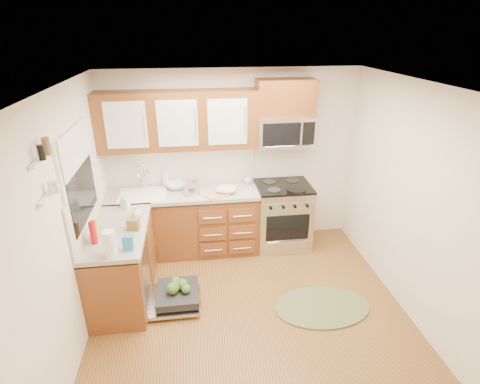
{
  "coord_description": "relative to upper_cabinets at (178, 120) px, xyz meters",
  "views": [
    {
      "loc": [
        -0.57,
        -3.26,
        2.98
      ],
      "look_at": [
        -0.01,
        0.85,
        1.14
      ],
      "focal_mm": 28.0,
      "sensor_mm": 36.0,
      "label": 1
    }
  ],
  "objects": [
    {
      "name": "canister",
      "position": [
        0.17,
        -0.01,
        -0.88
      ],
      "size": [
        0.12,
        0.12,
        0.15
      ],
      "primitive_type": "cylinder",
      "rotation": [
        0.0,
        0.0,
        -0.4
      ],
      "color": "silver",
      "rests_on": "countertop_back"
    },
    {
      "name": "shelf_upper",
      "position": [
        -0.99,
        -1.92,
        0.17
      ],
      "size": [
        0.04,
        0.4,
        0.03
      ],
      "primitive_type": "cube",
      "color": "white",
      "rests_on": "ground"
    },
    {
      "name": "paper_towel_roll",
      "position": [
        -0.68,
        -1.59,
        -0.81
      ],
      "size": [
        0.12,
        0.12,
        0.27
      ],
      "primitive_type": "cylinder",
      "rotation": [
        0.0,
        0.0,
        -0.0
      ],
      "color": "white",
      "rests_on": "countertop_left"
    },
    {
      "name": "wooden_box",
      "position": [
        -0.52,
        -1.09,
        -0.89
      ],
      "size": [
        0.14,
        0.11,
        0.13
      ],
      "primitive_type": "cube",
      "rotation": [
        0.0,
        0.0,
        -0.19
      ],
      "color": "brown",
      "rests_on": "countertop_left"
    },
    {
      "name": "stock_pot",
      "position": [
        0.13,
        -0.23,
        -0.89
      ],
      "size": [
        0.26,
        0.26,
        0.13
      ],
      "primitive_type": "cylinder",
      "rotation": [
        0.0,
        0.0,
        0.27
      ],
      "color": "silver",
      "rests_on": "countertop_back"
    },
    {
      "name": "cutting_board",
      "position": [
        0.46,
        -0.33,
        -0.94
      ],
      "size": [
        0.33,
        0.26,
        0.02
      ],
      "primitive_type": "cube",
      "rotation": [
        0.0,
        0.0,
        0.34
      ],
      "color": "tan",
      "rests_on": "countertop_back"
    },
    {
      "name": "shelf_lower",
      "position": [
        -0.99,
        -1.92,
        -0.12
      ],
      "size": [
        0.04,
        0.4,
        0.03
      ],
      "primitive_type": "cube",
      "color": "white",
      "rests_on": "ground"
    },
    {
      "name": "mustard_bottle",
      "position": [
        -0.9,
        -1.24,
        -0.85
      ],
      "size": [
        0.07,
        0.07,
        0.21
      ],
      "primitive_type": "cylinder",
      "rotation": [
        0.0,
        0.0,
        0.06
      ],
      "color": "gold",
      "rests_on": "countertop_left"
    },
    {
      "name": "microwave",
      "position": [
        1.41,
        -0.02,
        -0.18
      ],
      "size": [
        0.76,
        0.38,
        0.4
      ],
      "primitive_type": null,
      "color": "silver",
      "rests_on": "ground"
    },
    {
      "name": "cabinet_over_mw",
      "position": [
        1.41,
        0.0,
        0.26
      ],
      "size": [
        0.76,
        0.35,
        0.47
      ],
      "primitive_type": "cube",
      "color": "#5A3014",
      "rests_on": "ground"
    },
    {
      "name": "backsplash_back",
      "position": [
        0.0,
        0.16,
        -0.67
      ],
      "size": [
        2.05,
        0.02,
        0.57
      ],
      "primitive_type": "cube",
      "color": "beige",
      "rests_on": "ground"
    },
    {
      "name": "base_cabinet_left",
      "position": [
        -0.72,
        -1.05,
        -1.45
      ],
      "size": [
        0.6,
        1.25,
        0.85
      ],
      "primitive_type": "cube",
      "color": "#5A3014",
      "rests_on": "ground"
    },
    {
      "name": "bowl_b",
      "position": [
        -0.08,
        0.0,
        -0.91
      ],
      "size": [
        0.29,
        0.29,
        0.08
      ],
      "primitive_type": "imported",
      "rotation": [
        0.0,
        0.0,
        -0.09
      ],
      "color": "#999999",
      "rests_on": "countertop_back"
    },
    {
      "name": "red_bottle",
      "position": [
        -0.89,
        -1.33,
        -0.82
      ],
      "size": [
        0.08,
        0.08,
        0.25
      ],
      "primitive_type": "cylinder",
      "rotation": [
        0.0,
        0.0,
        0.33
      ],
      "color": "#B70F14",
      "rests_on": "countertop_left"
    },
    {
      "name": "countertop_left",
      "position": [
        -0.71,
        -1.05,
        -0.97
      ],
      "size": [
        0.64,
        1.27,
        0.05
      ],
      "primitive_type": "cube",
      "color": "#9F9A91",
      "rests_on": "base_cabinet_left"
    },
    {
      "name": "wall_left",
      "position": [
        -1.02,
        -1.57,
        -0.62
      ],
      "size": [
        0.04,
        3.5,
        2.5
      ],
      "primitive_type": "cube",
      "color": "silver",
      "rests_on": "ground"
    },
    {
      "name": "window",
      "position": [
        -1.01,
        -1.07,
        -0.32
      ],
      "size": [
        0.03,
        1.05,
        1.05
      ],
      "primitive_type": null,
      "color": "white",
      "rests_on": "ground"
    },
    {
      "name": "window_blind",
      "position": [
        -0.98,
        -1.07,
        0.0
      ],
      "size": [
        0.02,
        0.96,
        0.4
      ],
      "primitive_type": "cube",
      "color": "white",
      "rests_on": "ground"
    },
    {
      "name": "base_cabinet_back",
      "position": [
        0.0,
        -0.12,
        -1.45
      ],
      "size": [
        2.05,
        0.6,
        0.85
      ],
      "primitive_type": "cube",
      "color": "#5A3014",
      "rests_on": "ground"
    },
    {
      "name": "countertop_back",
      "position": [
        0.0,
        -0.14,
        -0.97
      ],
      "size": [
        2.07,
        0.64,
        0.05
      ],
      "primitive_type": "cube",
      "color": "#9F9A91",
      "rests_on": "base_cabinet_back"
    },
    {
      "name": "range",
      "position": [
        1.41,
        -0.15,
        -1.4
      ],
      "size": [
        0.76,
        0.64,
        0.95
      ],
      "primitive_type": null,
      "color": "silver",
      "rests_on": "ground"
    },
    {
      "name": "soap_bottle_b",
      "position": [
        -0.69,
        -0.52,
        -0.85
      ],
      "size": [
        0.12,
        0.12,
        0.19
      ],
      "primitive_type": "imported",
      "rotation": [
        0.0,
        0.0,
        -0.39
      ],
      "color": "#999999",
      "rests_on": "countertop_left"
    },
    {
      "name": "wall_front",
      "position": [
        0.73,
        -3.33,
        -0.62
      ],
      "size": [
        3.5,
        0.04,
        2.5
      ],
      "primitive_type": "cube",
      "color": "silver",
      "rests_on": "ground"
    },
    {
      "name": "upper_cabinets",
      "position": [
        0.0,
        0.0,
        0.0
      ],
      "size": [
        2.05,
        0.35,
        0.75
      ],
      "primitive_type": null,
      "color": "#5A3014",
      "rests_on": "ground"
    },
    {
      "name": "skillet",
      "position": [
        1.51,
        -0.4,
        -0.9
      ],
      "size": [
        0.31,
        0.31,
        0.05
      ],
      "primitive_type": "cylinder",
      "rotation": [
        0.0,
        0.0,
        0.34
      ],
      "color": "black",
      "rests_on": "range"
    },
    {
      "name": "bowl_a",
      "position": [
        0.59,
        -0.23,
        -0.92
      ],
      "size": [
        0.3,
        0.3,
        0.07
      ],
      "primitive_type": "imported",
      "rotation": [
        0.0,
        0.0,
        -0.14
      ],
      "color": "#999999",
      "rests_on": "countertop_back"
    },
    {
      "name": "backsplash_left",
      "position": [
        -1.01,
        -1.05,
        -0.67
      ],
      "size": [
        0.02,
        1.25,
        0.57
      ],
      "primitive_type": "cube",
      "color": "beige",
      "rests_on": "ground"
    },
    {
      "name": "wall_right",
      "position": [
        2.48,
        -1.57,
        -0.62
      ],
      "size": [
        0.04,
        3.5,
        2.5
      ],
      "primitive_type": "cube",
      "color": "silver",
      "rests_on": "ground"
    },
    {
      "name": "floor",
      "position": [
        0.73,
        -1.57,
        -1.88
      ],
      "size": [
        3.5,
        3.5,
        0.0
      ],
      "primitive_type": "plane",
      "color": "brown",
      "rests_on": "ground"
    },
    {
      "name": "soap_bottle_a",
      "position": [
        -0.23,
        0.1,
        -0.82
      ],
      "size": [
        0.12,
        0.12,
        0.27
      ],
      "primitive_type": "imported",
      "rotation": [
        0.0,
        0.0,
        0.2
      ],
      "color": "#999999",
      "rests_on": "countertop_back"
    },
    {
      "name": "cup",
      "position": [
        0.93,
        0.05,
        -0.9
      ],
      "size": [
        0.16,
        0.16,
        0.1
      ],
      "primitive_type": "imported",
      "rotation": [
        0.0,
        0.0,
        -0.28
      ],
      "color": "#999999",
      "rests_on": "countertop_back"
    },
    {
      "name": "dishwasher",
      "position": [
        -0.13,
        -1.27,
        -1.77
      ],
      "size": [
        0.7,
        0.6,
        0.2
      ],
      "primitive_type": null,
      "color": "silver",
      "rests_on": "ground"
    },
    {
      "name": "ceiling",
      "position": [
        0.73,
        -1.57,
        0.62
      ],
      "size": [
        3.5,
        3.5,
        0.0
      ],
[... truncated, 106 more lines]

